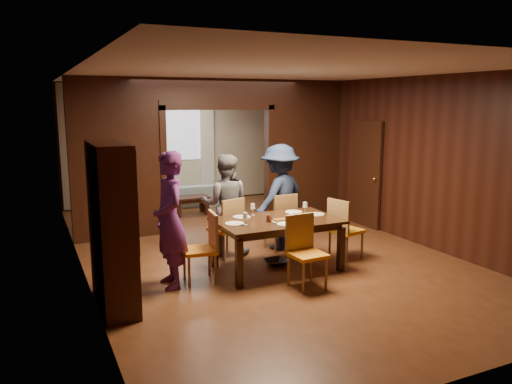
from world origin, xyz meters
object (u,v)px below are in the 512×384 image
chair_far_l (225,227)px  sofa (194,195)px  person_purple (170,220)px  coffee_table (191,205)px  chair_far_r (279,221)px  chair_near (308,252)px  person_grey (225,205)px  person_navy (280,197)px  chair_left (199,248)px  chair_right (346,228)px  hutch (112,226)px  dining_table (277,244)px

chair_far_l → sofa: bearing=-118.3°
person_purple → coffee_table: bearing=158.4°
chair_far_r → chair_near: size_ratio=1.00×
chair_near → person_grey: bearing=99.6°
person_grey → person_navy: size_ratio=0.93×
chair_left → chair_far_r: (1.72, 0.91, 0.00)m
person_purple → person_navy: bearing=113.8°
person_purple → chair_far_l: person_purple is taller
sofa → chair_right: (0.93, -4.96, 0.22)m
person_grey → person_navy: 0.96m
chair_left → hutch: 1.35m
person_purple → chair_left: bearing=87.8°
chair_right → chair_left: bearing=77.3°
person_purple → sofa: 5.39m
person_purple → coffee_table: 4.45m
sofa → dining_table: 4.98m
chair_near → person_navy: bearing=70.5°
hutch → person_purple: bearing=24.0°
person_purple → chair_near: size_ratio=1.89×
coffee_table → chair_right: 4.28m
sofa → chair_left: bearing=79.0°
person_grey → hutch: (-2.01, -1.42, 0.18)m
dining_table → coffee_table: 4.08m
person_purple → chair_far_r: bearing=112.4°
person_grey → chair_far_r: bearing=-165.2°
person_navy → chair_far_r: person_navy is taller
chair_near → hutch: 2.54m
person_grey → chair_right: (1.65, -1.03, -0.33)m
person_navy → chair_far_l: (-1.02, -0.07, -0.40)m
chair_left → chair_near: (1.25, -0.80, 0.00)m
person_purple → chair_right: size_ratio=1.89×
coffee_table → hutch: hutch is taller
chair_right → chair_near: same height
chair_left → chair_right: 2.46m
chair_near → chair_right: bearing=31.4°
person_navy → coffee_table: bearing=-104.1°
person_grey → chair_left: person_grey is taller
person_grey → dining_table: person_grey is taller
person_navy → chair_left: size_ratio=1.82×
person_purple → person_navy: person_purple is taller
chair_right → hutch: (-3.66, -0.39, 0.52)m
coffee_table → chair_far_l: size_ratio=0.82×
coffee_table → chair_far_r: size_ratio=0.82×
person_purple → hutch: 0.88m
chair_left → chair_far_l: bearing=147.6°
hutch → person_grey: bearing=35.3°
person_purple → chair_far_r: size_ratio=1.89×
chair_right → dining_table: bearing=76.6°
person_navy → chair_near: 1.91m
chair_left → hutch: size_ratio=0.48×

